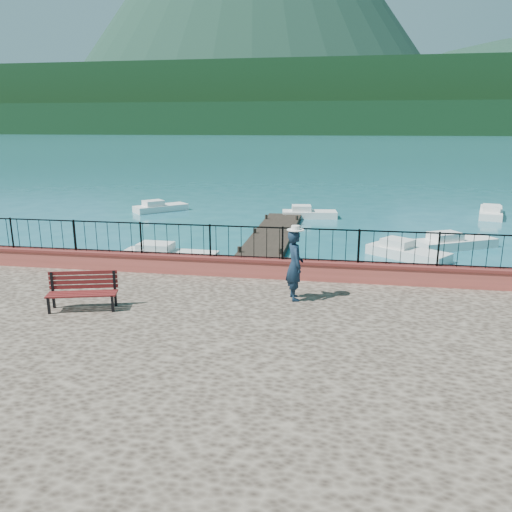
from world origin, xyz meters
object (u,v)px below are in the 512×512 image
(person, at_px, (295,265))
(boat_3, at_px, (161,205))
(park_bench, at_px, (83,298))
(boat_1, at_px, (408,249))
(boat_4, at_px, (309,211))
(boat_5, at_px, (491,210))
(boat_0, at_px, (169,252))
(boat_2, at_px, (455,240))

(person, xyz_separation_m, boat_3, (-10.79, 19.36, -1.73))
(park_bench, relative_size, boat_1, 0.50)
(park_bench, bearing_deg, boat_3, 90.18)
(boat_4, height_order, boat_5, same)
(person, distance_m, boat_0, 9.52)
(boat_2, distance_m, boat_5, 10.24)
(boat_1, height_order, boat_4, same)
(boat_3, bearing_deg, boat_4, -48.22)
(park_bench, bearing_deg, boat_0, 80.71)
(boat_0, bearing_deg, boat_4, 67.81)
(boat_0, bearing_deg, boat_5, 42.43)
(boat_3, bearing_deg, park_bench, -118.77)
(park_bench, distance_m, boat_0, 8.95)
(boat_1, distance_m, boat_2, 3.39)
(boat_3, distance_m, boat_4, 10.06)
(boat_5, bearing_deg, boat_3, 110.09)
(boat_1, bearing_deg, boat_3, -176.72)
(boat_3, bearing_deg, boat_1, -77.60)
(boat_0, bearing_deg, park_bench, -81.88)
(boat_0, distance_m, boat_4, 12.54)
(park_bench, distance_m, person, 5.39)
(boat_2, distance_m, boat_4, 9.99)
(boat_0, xyz_separation_m, boat_5, (16.64, 13.96, 0.00))
(boat_3, bearing_deg, person, -104.81)
(person, relative_size, boat_3, 0.52)
(park_bench, xyz_separation_m, boat_0, (-0.88, 8.84, -1.08))
(boat_0, relative_size, boat_1, 1.16)
(boat_5, bearing_deg, person, 168.53)
(park_bench, xyz_separation_m, boat_1, (9.20, 11.07, -1.08))
(boat_1, distance_m, boat_4, 10.38)
(boat_2, xyz_separation_m, boat_4, (-7.30, 6.81, 0.00))
(boat_3, xyz_separation_m, boat_5, (21.45, 1.81, 0.00))
(boat_1, relative_size, boat_2, 0.88)
(boat_4, distance_m, boat_5, 11.70)
(boat_3, xyz_separation_m, boat_4, (10.03, -0.75, 0.00))
(person, relative_size, boat_0, 0.46)
(boat_2, bearing_deg, boat_3, 128.21)
(boat_5, bearing_deg, boat_0, 145.26)
(boat_2, xyz_separation_m, boat_3, (-17.34, 7.56, 0.00))
(boat_0, height_order, boat_1, same)
(boat_2, bearing_deg, person, -147.26)
(boat_0, bearing_deg, boat_2, 22.54)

